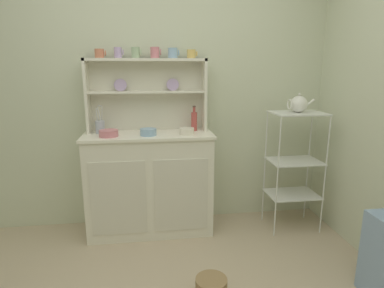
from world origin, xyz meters
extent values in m
cube|color=beige|center=(0.00, 1.62, 1.25)|extent=(3.84, 0.05, 2.50)
cube|color=silver|center=(-0.09, 1.37, 0.46)|extent=(1.09, 0.42, 0.92)
cube|color=beige|center=(-0.35, 1.16, 0.41)|extent=(0.46, 0.01, 0.64)
cube|color=beige|center=(0.17, 1.16, 0.41)|extent=(0.46, 0.01, 0.64)
cube|color=white|center=(-0.09, 1.37, 0.90)|extent=(1.12, 0.45, 0.02)
cube|color=silver|center=(-0.09, 1.57, 1.24)|extent=(1.05, 0.02, 0.64)
cube|color=silver|center=(-0.60, 1.49, 1.24)|extent=(0.02, 0.18, 0.64)
cube|color=silver|center=(0.42, 1.49, 1.24)|extent=(0.02, 0.18, 0.64)
cube|color=silver|center=(-0.09, 1.49, 1.27)|extent=(1.01, 0.16, 0.02)
cube|color=silver|center=(-0.09, 1.49, 1.54)|extent=(1.05, 0.18, 0.02)
cylinder|color=#B79ECC|center=(-0.32, 1.53, 1.33)|extent=(0.11, 0.03, 0.11)
cylinder|color=#B79ECC|center=(0.14, 1.53, 1.33)|extent=(0.11, 0.03, 0.11)
cylinder|color=silver|center=(1.00, 1.10, 0.55)|extent=(0.01, 0.01, 1.09)
cylinder|color=silver|center=(1.44, 1.10, 0.55)|extent=(0.01, 0.01, 1.09)
cylinder|color=silver|center=(1.00, 1.41, 0.55)|extent=(0.01, 0.01, 1.09)
cylinder|color=silver|center=(1.44, 1.41, 0.55)|extent=(0.01, 0.01, 1.09)
cube|color=silver|center=(1.22, 1.26, 1.09)|extent=(0.46, 0.33, 0.01)
cube|color=silver|center=(1.22, 1.26, 0.65)|extent=(0.46, 0.33, 0.01)
cube|color=silver|center=(1.22, 1.26, 0.33)|extent=(0.46, 0.33, 0.01)
cylinder|color=#C67556|center=(-0.48, 1.49, 1.59)|extent=(0.08, 0.08, 0.08)
torus|color=#C67556|center=(-0.43, 1.49, 1.60)|extent=(0.01, 0.04, 0.04)
cylinder|color=#B79ECC|center=(-0.32, 1.49, 1.60)|extent=(0.06, 0.06, 0.09)
torus|color=#B79ECC|center=(-0.28, 1.49, 1.61)|extent=(0.01, 0.05, 0.05)
cylinder|color=#9EB78E|center=(-0.17, 1.49, 1.60)|extent=(0.07, 0.07, 0.09)
torus|color=#9EB78E|center=(-0.13, 1.49, 1.61)|extent=(0.01, 0.05, 0.05)
cylinder|color=#D17A84|center=(-0.01, 1.49, 1.60)|extent=(0.08, 0.08, 0.09)
torus|color=#D17A84|center=(0.04, 1.49, 1.61)|extent=(0.01, 0.05, 0.05)
cylinder|color=#8EB2D1|center=(0.14, 1.49, 1.60)|extent=(0.08, 0.08, 0.09)
torus|color=#8EB2D1|center=(0.20, 1.49, 1.60)|extent=(0.01, 0.05, 0.05)
cylinder|color=#DBB760|center=(0.31, 1.49, 1.59)|extent=(0.08, 0.08, 0.08)
torus|color=#DBB760|center=(0.35, 1.49, 1.60)|extent=(0.01, 0.04, 0.04)
cylinder|color=#D17A84|center=(-0.42, 1.29, 0.94)|extent=(0.16, 0.16, 0.05)
cylinder|color=#8EB2D1|center=(-0.09, 1.29, 0.95)|extent=(0.14, 0.14, 0.06)
cylinder|color=silver|center=(0.24, 1.29, 0.94)|extent=(0.13, 0.13, 0.06)
cylinder|color=#B74C47|center=(0.33, 1.45, 1.00)|extent=(0.05, 0.05, 0.17)
cylinder|color=#B74C47|center=(0.33, 1.45, 1.11)|extent=(0.02, 0.02, 0.05)
cylinder|color=#4C382D|center=(0.33, 1.45, 1.14)|extent=(0.03, 0.03, 0.01)
cylinder|color=#B2B7C6|center=(-0.50, 1.45, 0.97)|extent=(0.08, 0.08, 0.11)
cylinder|color=silver|center=(-0.52, 1.43, 1.04)|extent=(0.02, 0.02, 0.16)
ellipsoid|color=silver|center=(-0.52, 1.43, 1.13)|extent=(0.02, 0.01, 0.01)
cylinder|color=silver|center=(-0.49, 1.46, 1.05)|extent=(0.03, 0.03, 0.19)
ellipsoid|color=silver|center=(-0.49, 1.46, 1.15)|extent=(0.02, 0.01, 0.01)
cylinder|color=silver|center=(-0.50, 1.42, 1.06)|extent=(0.04, 0.01, 0.19)
ellipsoid|color=silver|center=(-0.50, 1.42, 1.16)|extent=(0.02, 0.01, 0.01)
sphere|color=white|center=(1.22, 1.26, 1.17)|extent=(0.15, 0.15, 0.15)
sphere|color=silver|center=(1.22, 1.26, 1.25)|extent=(0.02, 0.02, 0.02)
cylinder|color=white|center=(1.33, 1.26, 1.18)|extent=(0.09, 0.02, 0.07)
torus|color=white|center=(1.14, 1.26, 1.17)|extent=(0.01, 0.09, 0.09)
camera|label=1|loc=(-0.09, -1.41, 1.48)|focal=30.22mm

